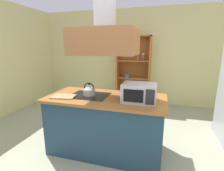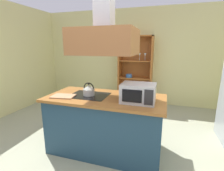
{
  "view_description": "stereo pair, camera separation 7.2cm",
  "coord_description": "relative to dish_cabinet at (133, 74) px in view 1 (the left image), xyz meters",
  "views": [
    {
      "loc": [
        0.62,
        -1.99,
        1.65
      ],
      "look_at": [
        -0.16,
        0.69,
        1.0
      ],
      "focal_mm": 26.92,
      "sensor_mm": 36.0,
      "label": 1
    },
    {
      "loc": [
        0.69,
        -1.97,
        1.65
      ],
      "look_at": [
        -0.16,
        0.69,
        1.0
      ],
      "focal_mm": 26.92,
      "sensor_mm": 36.0,
      "label": 2
    }
  ],
  "objects": [
    {
      "name": "cutting_board",
      "position": [
        -0.65,
        -2.63,
        0.04
      ],
      "size": [
        0.37,
        0.29,
        0.02
      ],
      "primitive_type": "cube",
      "rotation": [
        0.0,
        0.0,
        0.15
      ],
      "color": "#AC7E58",
      "rests_on": "kitchen_island"
    },
    {
      "name": "wall_back",
      "position": [
        0.12,
        0.22,
        0.48
      ],
      "size": [
        6.0,
        0.12,
        2.7
      ],
      "primitive_type": "cube",
      "color": "beige",
      "rests_on": "ground"
    },
    {
      "name": "range_hood",
      "position": [
        -0.04,
        -2.44,
        0.95
      ],
      "size": [
        0.9,
        0.7,
        1.17
      ],
      "color": "#9A6036"
    },
    {
      "name": "kettle",
      "position": [
        -0.31,
        -2.44,
        0.12
      ],
      "size": [
        0.18,
        0.18,
        0.2
      ],
      "color": "#B7BABA",
      "rests_on": "kitchen_island"
    },
    {
      "name": "ground_plane",
      "position": [
        0.12,
        -2.78,
        -0.87
      ],
      "size": [
        7.8,
        7.8,
        0.0
      ],
      "primitive_type": "plane",
      "color": "#999D84"
    },
    {
      "name": "kitchen_island",
      "position": [
        -0.04,
        -2.44,
        -0.41
      ],
      "size": [
        1.8,
        0.88,
        0.9
      ],
      "color": "navy",
      "rests_on": "ground"
    },
    {
      "name": "microwave",
      "position": [
        0.48,
        -2.54,
        0.16
      ],
      "size": [
        0.46,
        0.35,
        0.26
      ],
      "color": "#B7BABF",
      "rests_on": "kitchen_island"
    },
    {
      "name": "dish_cabinet",
      "position": [
        0.0,
        0.0,
        0.0
      ],
      "size": [
        0.94,
        0.4,
        1.94
      ],
      "color": "#A65E27",
      "rests_on": "ground"
    }
  ]
}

